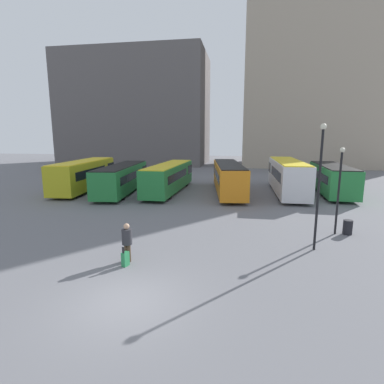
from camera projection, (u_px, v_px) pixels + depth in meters
name	position (u px, v px, depth m)	size (l,w,h in m)	color
ground_plane	(127.00, 302.00, 10.31)	(160.00, 160.00, 0.00)	slate
building_block_left	(137.00, 110.00, 62.84)	(29.04, 16.15, 22.03)	#5B5656
building_block_right	(317.00, 55.00, 55.41)	(26.45, 15.53, 40.87)	tan
bus_0	(85.00, 174.00, 31.64)	(3.50, 11.42, 3.12)	gold
bus_1	(122.00, 177.00, 30.42)	(3.73, 11.92, 2.78)	#237A38
bus_2	(169.00, 177.00, 30.73)	(2.71, 11.96, 2.86)	#237A38
bus_3	(228.00, 177.00, 30.07)	(4.02, 12.26, 2.99)	orange
bus_4	(287.00, 175.00, 29.86)	(2.65, 12.10, 3.29)	silver
bus_5	(332.00, 178.00, 29.72)	(3.05, 10.52, 2.85)	#237A38
traveler	(127.00, 239.00, 13.51)	(0.58, 0.58, 1.79)	#4C3828
suitcase	(125.00, 259.00, 13.14)	(0.30, 0.38, 0.92)	#28844C
lamp_post_0	(339.00, 183.00, 16.98)	(0.28, 0.28, 5.02)	black
lamp_post_1	(319.00, 179.00, 14.44)	(0.28, 0.28, 6.22)	black
trash_bin	(348.00, 227.00, 17.40)	(0.52, 0.52, 0.85)	black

